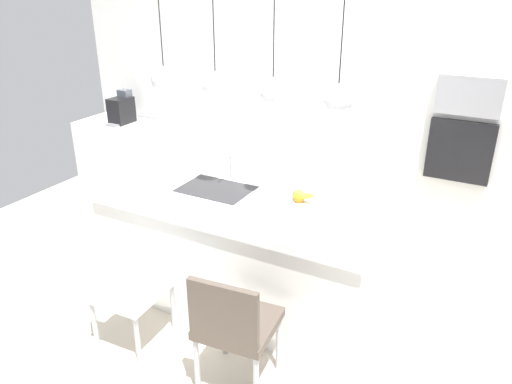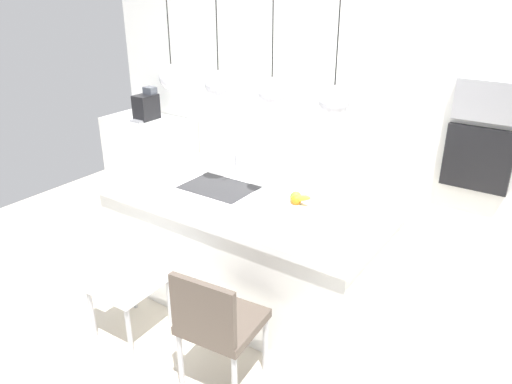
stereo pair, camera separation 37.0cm
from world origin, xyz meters
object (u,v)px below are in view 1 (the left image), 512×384
chair_near (124,287)px  chair_middle (234,324)px  coffee_machine (121,109)px  fruit_bowl (298,202)px  microwave (469,96)px  oven (460,151)px

chair_near → chair_middle: chair_near is taller
coffee_machine → fruit_bowl: bearing=-24.4°
fruit_bowl → microwave: bearing=61.0°
fruit_bowl → oven: (0.88, 1.59, 0.05)m
coffee_machine → oven: (3.73, 0.30, -0.00)m
coffee_machine → chair_middle: 3.63m
fruit_bowl → chair_near: (-0.88, -0.92, -0.46)m
coffee_machine → chair_near: size_ratio=0.43×
chair_near → oven: bearing=54.9°
fruit_bowl → coffee_machine: bearing=155.6°
fruit_bowl → oven: oven is taller
coffee_machine → chair_middle: size_ratio=0.43×
fruit_bowl → chair_near: bearing=-133.9°
coffee_machine → microwave: microwave is taller
microwave → chair_middle: size_ratio=0.62×
fruit_bowl → oven: 1.82m
oven → chair_middle: bearing=-109.6°
fruit_bowl → coffee_machine: coffee_machine is taller
microwave → oven: microwave is taller
fruit_bowl → microwave: microwave is taller
microwave → chair_near: microwave is taller
fruit_bowl → chair_middle: size_ratio=0.30×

